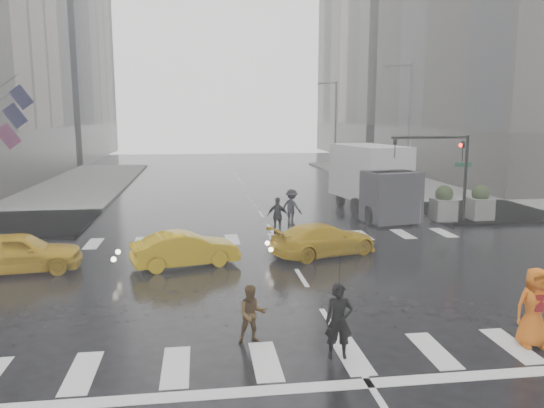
{
  "coord_description": "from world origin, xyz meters",
  "views": [
    {
      "loc": [
        -3.39,
        -17.14,
        5.49
      ],
      "look_at": [
        -0.75,
        2.0,
        2.25
      ],
      "focal_mm": 35.0,
      "sensor_mm": 36.0,
      "label": 1
    }
  ],
  "objects": [
    {
      "name": "street_lamp_near",
      "position": [
        10.87,
        18.0,
        4.95
      ],
      "size": [
        2.15,
        0.22,
        9.0
      ],
      "color": "#59595B",
      "rests_on": "ground"
    },
    {
      "name": "pedestrian_black",
      "position": [
        -0.32,
        -6.04,
        1.59
      ],
      "size": [
        1.09,
        1.1,
        2.43
      ],
      "rotation": [
        0.0,
        0.0,
        -0.14
      ],
      "color": "black",
      "rests_on": "ground"
    },
    {
      "name": "planter_west",
      "position": [
        7.0,
        8.2,
        0.98
      ],
      "size": [
        1.1,
        1.1,
        1.8
      ],
      "color": "slate",
      "rests_on": "ground"
    },
    {
      "name": "pedestrian_orange",
      "position": [
        4.47,
        -6.08,
        0.97
      ],
      "size": [
        1.0,
        0.7,
        1.94
      ],
      "rotation": [
        0.0,
        0.0,
        -0.09
      ],
      "color": "orange",
      "rests_on": "ground"
    },
    {
      "name": "sidewalk_ne",
      "position": [
        19.5,
        17.5,
        0.07
      ],
      "size": [
        35.0,
        35.0,
        0.15
      ],
      "primitive_type": "cube",
      "color": "slate",
      "rests_on": "ground"
    },
    {
      "name": "taxi_mid",
      "position": [
        -3.97,
        2.0,
        0.64
      ],
      "size": [
        4.1,
        2.29,
        1.28
      ],
      "primitive_type": "imported",
      "rotation": [
        0.0,
        0.0,
        1.82
      ],
      "color": "#D5A30B",
      "rests_on": "ground"
    },
    {
      "name": "taxi_front",
      "position": [
        -9.77,
        2.0,
        0.72
      ],
      "size": [
        4.42,
        2.18,
        1.45
      ],
      "primitive_type": "imported",
      "rotation": [
        0.0,
        0.0,
        1.68
      ],
      "color": "#D5A30B",
      "rests_on": "ground"
    },
    {
      "name": "ground",
      "position": [
        0.0,
        0.0,
        0.0
      ],
      "size": [
        120.0,
        120.0,
        0.0
      ],
      "primitive_type": "plane",
      "color": "black",
      "rests_on": "ground"
    },
    {
      "name": "road_markings",
      "position": [
        0.0,
        0.0,
        0.01
      ],
      "size": [
        18.0,
        48.0,
        0.01
      ],
      "primitive_type": null,
      "color": "silver",
      "rests_on": "ground"
    },
    {
      "name": "pedestrian_far_b",
      "position": [
        1.2,
        8.87,
        0.9
      ],
      "size": [
        1.28,
        1.28,
        1.8
      ],
      "primitive_type": "imported",
      "rotation": [
        0.0,
        0.0,
        2.35
      ],
      "color": "black",
      "rests_on": "ground"
    },
    {
      "name": "box_truck",
      "position": [
        6.26,
        11.03,
        2.03
      ],
      "size": [
        2.68,
        7.15,
        3.8
      ],
      "rotation": [
        0.0,
        0.0,
        0.2
      ],
      "color": "silver",
      "rests_on": "ground"
    },
    {
      "name": "street_lamp_far",
      "position": [
        10.87,
        38.0,
        4.95
      ],
      "size": [
        2.15,
        0.22,
        9.0
      ],
      "color": "#59595B",
      "rests_on": "ground"
    },
    {
      "name": "pedestrian_brown",
      "position": [
        -2.2,
        -4.97,
        0.72
      ],
      "size": [
        0.73,
        0.59,
        1.45
      ],
      "primitive_type": "imported",
      "rotation": [
        0.0,
        0.0,
        0.06
      ],
      "color": "#4E371B",
      "rests_on": "ground"
    },
    {
      "name": "planter_east",
      "position": [
        11.0,
        8.2,
        0.98
      ],
      "size": [
        1.1,
        1.1,
        1.8
      ],
      "color": "slate",
      "rests_on": "ground"
    },
    {
      "name": "building_ne_far",
      "position": [
        29.0,
        56.0,
        16.27
      ],
      "size": [
        26.05,
        26.05,
        36.0
      ],
      "color": "#A8A192",
      "rests_on": "ground"
    },
    {
      "name": "taxi_rear",
      "position": [
        1.43,
        2.8,
        0.64
      ],
      "size": [
        4.25,
        2.99,
        1.27
      ],
      "primitive_type": "imported",
      "rotation": [
        0.0,
        0.0,
        1.92
      ],
      "color": "#D5A30B",
      "rests_on": "ground"
    },
    {
      "name": "traffic_signal_pole",
      "position": [
        9.01,
        8.01,
        3.22
      ],
      "size": [
        4.45,
        0.42,
        4.5
      ],
      "color": "black",
      "rests_on": "ground"
    },
    {
      "name": "flag_cluster",
      "position": [
        -15.08,
        18.5,
        5.64
      ],
      "size": [
        2.87,
        3.06,
        4.69
      ],
      "color": "#59595B",
      "rests_on": "ground"
    },
    {
      "name": "pedestrian_far_a",
      "position": [
        0.18,
        6.74,
        0.87
      ],
      "size": [
        1.19,
        1.0,
        1.74
      ],
      "primitive_type": "imported",
      "rotation": [
        0.0,
        0.0,
        2.7
      ],
      "color": "black",
      "rests_on": "ground"
    },
    {
      "name": "planter_mid",
      "position": [
        9.0,
        8.2,
        0.98
      ],
      "size": [
        1.1,
        1.1,
        1.8
      ],
      "color": "slate",
      "rests_on": "ground"
    }
  ]
}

